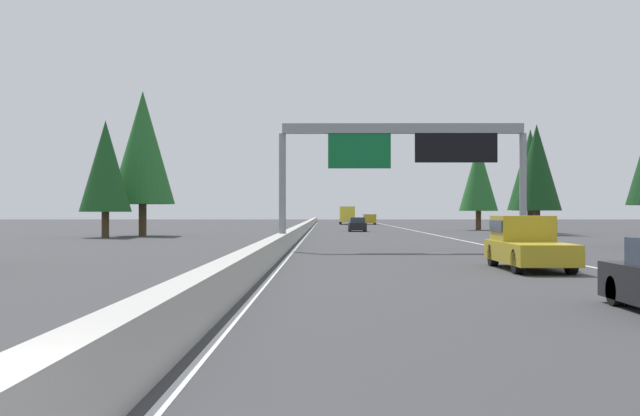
{
  "coord_description": "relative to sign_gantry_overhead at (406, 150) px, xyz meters",
  "views": [
    {
      "loc": [
        -4.58,
        -1.93,
        1.98
      ],
      "look_at": [
        59.99,
        -1.45,
        2.34
      ],
      "focal_mm": 44.24,
      "sensor_mm": 36.0,
      "label": 1
    }
  ],
  "objects": [
    {
      "name": "ground_plane",
      "position": [
        24.3,
        6.03,
        -5.19
      ],
      "size": [
        320.0,
        320.0,
        0.0
      ],
      "primitive_type": "plane",
      "color": "#38383A"
    },
    {
      "name": "median_barrier",
      "position": [
        44.3,
        6.33,
        -4.74
      ],
      "size": [
        180.0,
        0.56,
        0.9
      ],
      "primitive_type": "cube",
      "color": "#ADAAA3",
      "rests_on": "ground"
    },
    {
      "name": "shoulder_stripe_right",
      "position": [
        34.3,
        -5.49,
        -5.19
      ],
      "size": [
        160.0,
        0.16,
        0.01
      ],
      "primitive_type": "cube",
      "color": "silver",
      "rests_on": "ground"
    },
    {
      "name": "shoulder_stripe_median",
      "position": [
        34.3,
        5.78,
        -5.19
      ],
      "size": [
        160.0,
        0.16,
        0.01
      ],
      "primitive_type": "cube",
      "color": "silver",
      "rests_on": "ground"
    },
    {
      "name": "sign_gantry_overhead",
      "position": [
        0.0,
        0.0,
        0.0
      ],
      "size": [
        0.5,
        12.68,
        6.53
      ],
      "color": "gray",
      "rests_on": "ground"
    },
    {
      "name": "pickup_mid_center",
      "position": [
        -12.71,
        -2.91,
        -4.28
      ],
      "size": [
        5.6,
        2.0,
        1.86
      ],
      "color": "#AD931E",
      "rests_on": "ground"
    },
    {
      "name": "sedan_far_left",
      "position": [
        41.93,
        0.83,
        -4.51
      ],
      "size": [
        4.4,
        1.8,
        1.47
      ],
      "color": "black",
      "rests_on": "ground"
    },
    {
      "name": "minivan_mid_right",
      "position": [
        89.41,
        -3.09,
        -4.24
      ],
      "size": [
        5.0,
        1.95,
        1.69
      ],
      "color": "#AD931E",
      "rests_on": "ground"
    },
    {
      "name": "box_truck_mid_left",
      "position": [
        90.61,
        0.61,
        -3.58
      ],
      "size": [
        8.5,
        2.4,
        2.95
      ],
      "color": "gold",
      "rests_on": "ground"
    },
    {
      "name": "conifer_right_mid",
      "position": [
        35.22,
        -15.49,
        0.85
      ],
      "size": [
        4.38,
        4.38,
        9.96
      ],
      "color": "#4C3823",
      "rests_on": "ground"
    },
    {
      "name": "conifer_right_far",
      "position": [
        29.23,
        -14.5,
        0.74
      ],
      "size": [
        4.3,
        4.3,
        9.77
      ],
      "color": "#4C3823",
      "rests_on": "ground"
    },
    {
      "name": "conifer_right_distant",
      "position": [
        47.59,
        -12.91,
        0.76
      ],
      "size": [
        4.31,
        4.31,
        9.8
      ],
      "color": "#4C3823",
      "rests_on": "ground"
    },
    {
      "name": "conifer_left_near",
      "position": [
        21.35,
        21.41,
        0.41
      ],
      "size": [
        4.06,
        4.06,
        9.22
      ],
      "color": "#4C3823",
      "rests_on": "ground"
    },
    {
      "name": "conifer_left_mid",
      "position": [
        25.8,
        19.53,
        2.24
      ],
      "size": [
        5.38,
        5.38,
        12.23
      ],
      "color": "#4C3823",
      "rests_on": "ground"
    }
  ]
}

